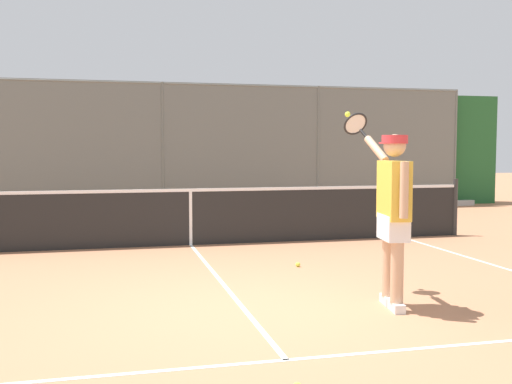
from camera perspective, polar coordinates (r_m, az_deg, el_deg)
name	(u,v)px	position (r m, az deg, el deg)	size (l,w,h in m)	color
ground_plane	(244,309)	(6.18, -1.16, -11.12)	(60.00, 60.00, 0.00)	#B27551
court_line_markings	(295,371)	(4.57, 3.78, -16.66)	(7.86, 10.39, 0.01)	white
fence_backdrop	(161,151)	(16.17, -9.07, 3.92)	(19.82, 1.37, 3.34)	slate
tennis_net	(191,216)	(10.16, -6.27, -2.30)	(10.10, 0.09, 1.07)	#2D2D2D
tennis_player	(393,205)	(6.23, 12.91, -1.24)	(0.35, 1.47, 2.07)	silver
tennis_ball_by_sideline	(298,264)	(8.33, 4.02, -6.92)	(0.07, 0.07, 0.07)	#D6E042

